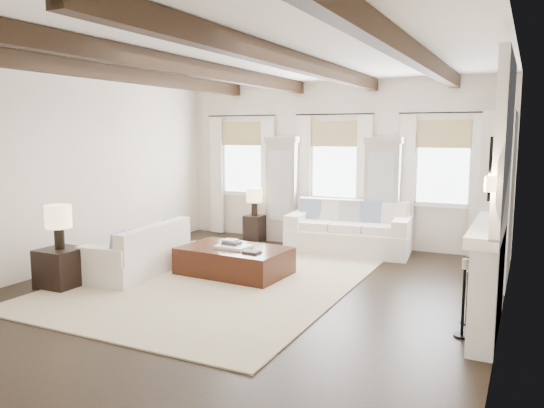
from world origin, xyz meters
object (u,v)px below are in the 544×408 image
at_px(sofa_left, 141,254).
at_px(side_table_back, 255,228).
at_px(sofa_back, 349,231).
at_px(ottoman, 234,261).
at_px(side_table_front, 61,268).

bearing_deg(sofa_left, side_table_back, 81.67).
relative_size(sofa_back, sofa_left, 1.20).
relative_size(sofa_back, side_table_back, 4.27).
distance_m(ottoman, side_table_back, 2.53).
bearing_deg(sofa_back, ottoman, -115.47).
height_order(ottoman, side_table_back, side_table_back).
bearing_deg(side_table_back, ottoman, -69.17).
bearing_deg(side_table_front, sofa_left, 61.82).
bearing_deg(side_table_back, sofa_back, -1.08).
distance_m(sofa_left, side_table_front, 1.21).
xyz_separation_m(sofa_back, sofa_left, (-2.44, -2.93, -0.07)).
distance_m(ottoman, side_table_front, 2.53).
height_order(sofa_back, sofa_left, sofa_back).
relative_size(side_table_front, side_table_back, 1.04).
distance_m(sofa_left, ottoman, 1.47).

